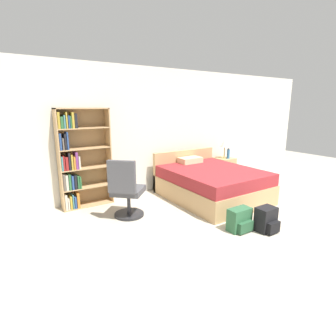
# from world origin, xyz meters

# --- Properties ---
(ground_plane) EXTENTS (14.00, 14.00, 0.00)m
(ground_plane) POSITION_xyz_m (0.00, 0.00, 0.00)
(ground_plane) COLOR #BCB29E
(wall_back) EXTENTS (9.00, 0.06, 2.60)m
(wall_back) POSITION_xyz_m (0.00, 3.23, 1.30)
(wall_back) COLOR silver
(wall_back) RESTS_ON ground_plane
(bookshelf) EXTENTS (0.92, 0.29, 1.79)m
(bookshelf) POSITION_xyz_m (-1.96, 3.04, 0.87)
(bookshelf) COLOR tan
(bookshelf) RESTS_ON ground_plane
(bed) EXTENTS (1.59, 1.95, 0.85)m
(bed) POSITION_xyz_m (0.38, 2.12, 0.31)
(bed) COLOR tan
(bed) RESTS_ON ground_plane
(office_chair) EXTENTS (0.72, 0.72, 1.01)m
(office_chair) POSITION_xyz_m (-1.45, 2.10, 0.47)
(office_chair) COLOR #232326
(office_chair) RESTS_ON ground_plane
(nightstand) EXTENTS (0.44, 0.47, 0.57)m
(nightstand) POSITION_xyz_m (1.52, 2.90, 0.29)
(nightstand) COLOR tan
(nightstand) RESTS_ON ground_plane
(table_lamp) EXTENTS (0.21, 0.21, 0.46)m
(table_lamp) POSITION_xyz_m (1.51, 2.88, 0.92)
(table_lamp) COLOR tan
(table_lamp) RESTS_ON nightstand
(water_bottle) EXTENTS (0.07, 0.07, 0.25)m
(water_bottle) POSITION_xyz_m (1.55, 2.79, 0.69)
(water_bottle) COLOR teal
(water_bottle) RESTS_ON nightstand
(backpack_black) EXTENTS (0.30, 0.28, 0.37)m
(backpack_black) POSITION_xyz_m (0.09, 0.54, 0.17)
(backpack_black) COLOR black
(backpack_black) RESTS_ON ground_plane
(backpack_green) EXTENTS (0.36, 0.26, 0.34)m
(backpack_green) POSITION_xyz_m (-0.22, 0.77, 0.16)
(backpack_green) COLOR #2D603D
(backpack_green) RESTS_ON ground_plane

